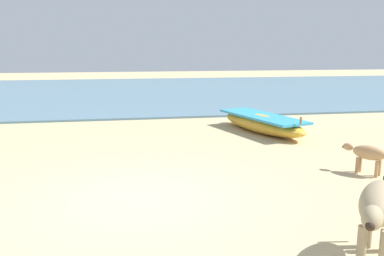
# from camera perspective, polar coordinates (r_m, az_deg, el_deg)

# --- Properties ---
(ground) EXTENTS (80.00, 80.00, 0.00)m
(ground) POSITION_cam_1_polar(r_m,az_deg,el_deg) (7.23, -7.41, -9.89)
(ground) COLOR tan
(sea_water) EXTENTS (60.00, 20.00, 0.08)m
(sea_water) POSITION_cam_1_polar(r_m,az_deg,el_deg) (24.95, -9.52, 5.10)
(sea_water) COLOR slate
(sea_water) RESTS_ON ground
(fishing_boat_1) EXTENTS (2.14, 3.95, 0.74)m
(fishing_boat_1) POSITION_cam_1_polar(r_m,az_deg,el_deg) (12.90, 9.82, 0.72)
(fishing_boat_1) COLOR gold
(fishing_boat_1) RESTS_ON ground
(cow_adult_dun) EXTENTS (1.19, 1.32, 0.99)m
(cow_adult_dun) POSITION_cam_1_polar(r_m,az_deg,el_deg) (5.42, 24.69, -10.09)
(cow_adult_dun) COLOR tan
(cow_adult_dun) RESTS_ON ground
(calf_near_tan) EXTENTS (0.68, 0.86, 0.62)m
(calf_near_tan) POSITION_cam_1_polar(r_m,az_deg,el_deg) (9.16, 23.44, -3.31)
(calf_near_tan) COLOR tan
(calf_near_tan) RESTS_ON ground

